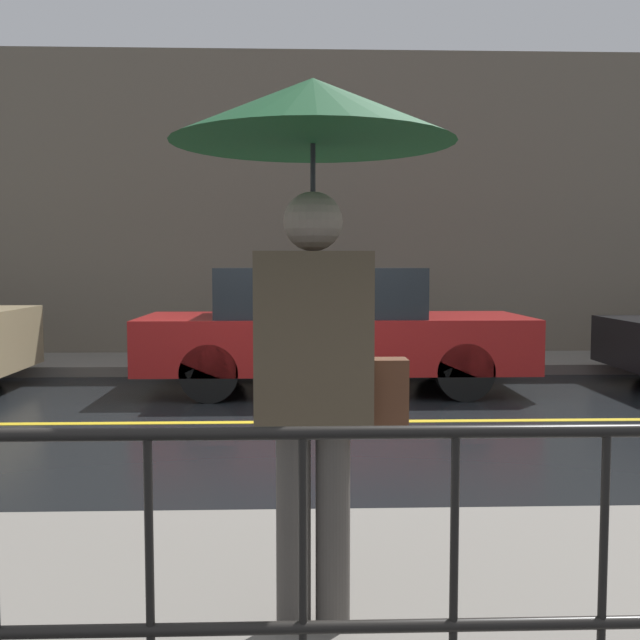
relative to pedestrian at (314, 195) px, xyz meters
name	(u,v)px	position (x,y,z in m)	size (l,w,h in m)	color
ground_plane	(297,422)	(-0.06, 4.53, -1.84)	(80.00, 80.00, 0.00)	black
sidewalk_near	(300,626)	(-0.06, 0.14, -1.77)	(28.00, 2.57, 0.14)	slate
sidewalk_far	(296,363)	(-0.06, 8.52, -1.77)	(28.00, 1.77, 0.14)	slate
lane_marking	(297,422)	(-0.06, 4.53, -1.84)	(25.20, 0.12, 0.01)	gold
building_storefront	(296,208)	(-0.06, 9.55, 0.67)	(28.00, 0.30, 5.03)	#706656
railing_foreground	(303,559)	(-0.06, -0.90, -1.06)	(12.00, 0.04, 1.00)	black
pedestrian	(314,195)	(0.00, 0.00, 0.00)	(1.09, 1.09, 2.13)	#4C4742
car_red	(330,328)	(0.36, 6.45, -1.06)	(4.76, 1.78, 1.54)	maroon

